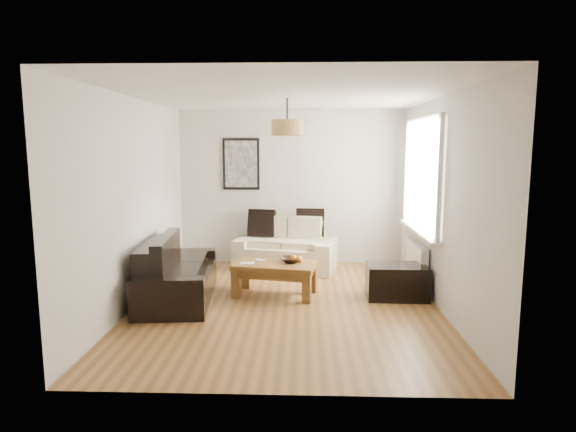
{
  "coord_description": "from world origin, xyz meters",
  "views": [
    {
      "loc": [
        0.22,
        -5.85,
        1.99
      ],
      "look_at": [
        0.0,
        0.6,
        1.05
      ],
      "focal_mm": 29.74,
      "sensor_mm": 36.0,
      "label": 1
    }
  ],
  "objects_px": {
    "ottoman": "(397,281)",
    "sofa_leather": "(178,271)",
    "loveseat_cream": "(286,245)",
    "coffee_table": "(275,279)"
  },
  "relations": [
    {
      "from": "coffee_table",
      "to": "ottoman",
      "type": "distance_m",
      "value": 1.62
    },
    {
      "from": "loveseat_cream",
      "to": "ottoman",
      "type": "relative_size",
      "value": 2.03
    },
    {
      "from": "loveseat_cream",
      "to": "coffee_table",
      "type": "relative_size",
      "value": 1.46
    },
    {
      "from": "loveseat_cream",
      "to": "ottoman",
      "type": "xyz_separation_m",
      "value": [
        1.52,
        -1.47,
        -0.17
      ]
    },
    {
      "from": "sofa_leather",
      "to": "ottoman",
      "type": "height_order",
      "value": "sofa_leather"
    },
    {
      "from": "sofa_leather",
      "to": "coffee_table",
      "type": "height_order",
      "value": "sofa_leather"
    },
    {
      "from": "coffee_table",
      "to": "ottoman",
      "type": "relative_size",
      "value": 1.39
    },
    {
      "from": "ottoman",
      "to": "loveseat_cream",
      "type": "bearing_deg",
      "value": 136.03
    },
    {
      "from": "ottoman",
      "to": "sofa_leather",
      "type": "bearing_deg",
      "value": -177.23
    },
    {
      "from": "sofa_leather",
      "to": "ottoman",
      "type": "distance_m",
      "value": 2.89
    }
  ]
}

